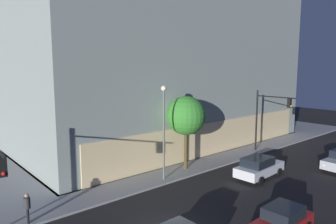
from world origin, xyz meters
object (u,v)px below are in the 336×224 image
object	(u,v)px
car_red	(281,222)
pedestrian_waiting	(27,206)
traffic_light_far_corner	(268,112)
street_lamp_sidewalk	(164,121)
sidewalk_tree	(186,116)
car_white	(259,167)
modern_building	(150,60)

from	to	relation	value
car_red	pedestrian_waiting	bearing A→B (deg)	134.51
traffic_light_far_corner	street_lamp_sidewalk	size ratio (longest dim) A/B	0.87
traffic_light_far_corner	pedestrian_waiting	distance (m)	24.07
traffic_light_far_corner	car_red	size ratio (longest dim) A/B	1.46
sidewalk_tree	car_red	distance (m)	12.65
traffic_light_far_corner	pedestrian_waiting	world-z (taller)	traffic_light_far_corner
car_red	car_white	distance (m)	9.22
car_red	street_lamp_sidewalk	bearing A→B (deg)	86.56
pedestrian_waiting	car_white	size ratio (longest dim) A/B	0.36
pedestrian_waiting	traffic_light_far_corner	bearing A→B (deg)	-1.29
car_white	modern_building	bearing A→B (deg)	81.72
car_red	traffic_light_far_corner	bearing A→B (deg)	34.29
pedestrian_waiting	car_red	xyz separation A→B (m)	(9.89, -10.06, -0.41)
street_lamp_sidewalk	car_red	distance (m)	11.24
traffic_light_far_corner	car_white	xyz separation A→B (m)	(-6.91, -3.59, -3.51)
modern_building	car_white	distance (m)	20.13
pedestrian_waiting	sidewalk_tree	bearing A→B (deg)	5.28
sidewalk_tree	pedestrian_waiting	distance (m)	14.33
modern_building	sidewalk_tree	world-z (taller)	modern_building
traffic_light_far_corner	pedestrian_waiting	size ratio (longest dim) A/B	3.68
pedestrian_waiting	car_white	distance (m)	17.44
street_lamp_sidewalk	car_white	world-z (taller)	street_lamp_sidewalk
traffic_light_far_corner	car_red	distance (m)	17.29
car_white	traffic_light_far_corner	bearing A→B (deg)	27.44
modern_building	traffic_light_far_corner	bearing A→B (deg)	-73.05
sidewalk_tree	car_white	size ratio (longest dim) A/B	1.32
traffic_light_far_corner	sidewalk_tree	bearing A→B (deg)	169.80
modern_building	sidewalk_tree	xyz separation A→B (m)	(-5.74, -12.38, -5.13)
car_white	sidewalk_tree	bearing A→B (deg)	120.28
traffic_light_far_corner	car_white	bearing A→B (deg)	-152.56
street_lamp_sidewalk	pedestrian_waiting	distance (m)	11.15
car_red	modern_building	bearing A→B (deg)	67.86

